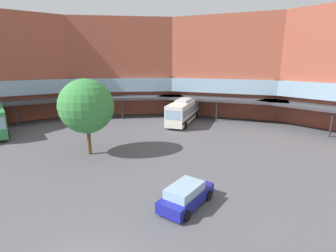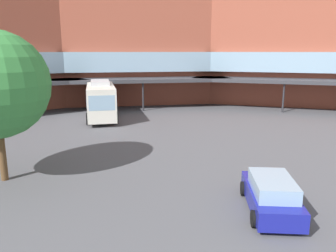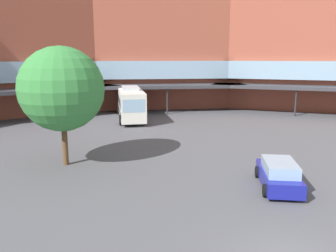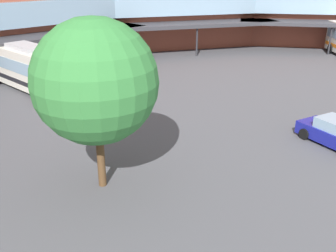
{
  "view_description": "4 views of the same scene",
  "coord_description": "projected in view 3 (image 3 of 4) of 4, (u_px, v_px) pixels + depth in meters",
  "views": [
    {
      "loc": [
        4.95,
        -8.6,
        9.12
      ],
      "look_at": [
        1.89,
        15.89,
        2.92
      ],
      "focal_mm": 27.08,
      "sensor_mm": 36.0,
      "label": 1
    },
    {
      "loc": [
        -4.96,
        -3.91,
        6.59
      ],
      "look_at": [
        2.41,
        12.67,
        2.54
      ],
      "focal_mm": 36.03,
      "sensor_mm": 36.0,
      "label": 2
    },
    {
      "loc": [
        -7.74,
        -7.87,
        6.94
      ],
      "look_at": [
        0.98,
        14.18,
        2.18
      ],
      "focal_mm": 36.71,
      "sensor_mm": 36.0,
      "label": 3
    },
    {
      "loc": [
        -17.69,
        3.9,
        9.39
      ],
      "look_at": [
        -1.64,
        13.86,
        1.62
      ],
      "focal_mm": 41.36,
      "sensor_mm": 36.0,
      "label": 4
    }
  ],
  "objects": [
    {
      "name": "station_building",
      "position": [
        112.0,
        48.0,
        34.36
      ],
      "size": [
        85.67,
        41.26,
        16.6
      ],
      "color": "#9E4C38",
      "rests_on": "ground"
    },
    {
      "name": "bus_1",
      "position": [
        131.0,
        103.0,
        39.08
      ],
      "size": [
        4.67,
        10.92,
        3.7
      ],
      "rotation": [
        0.0,
        0.0,
        4.51
      ],
      "color": "silver",
      "rests_on": "ground"
    },
    {
      "name": "parked_car",
      "position": [
        279.0,
        175.0,
        18.47
      ],
      "size": [
        3.67,
        4.73,
        1.53
      ],
      "rotation": [
        0.0,
        0.0,
        1.08
      ],
      "color": "navy",
      "rests_on": "ground"
    },
    {
      "name": "plaza_tree",
      "position": [
        62.0,
        89.0,
        21.61
      ],
      "size": [
        5.37,
        5.37,
        7.66
      ],
      "color": "brown",
      "rests_on": "ground"
    }
  ]
}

